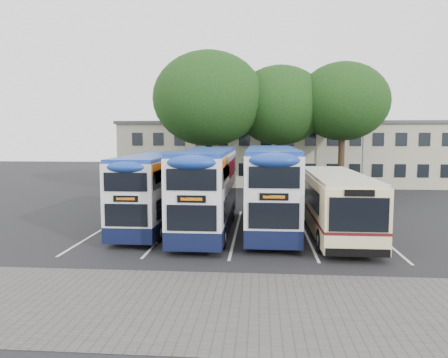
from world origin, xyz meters
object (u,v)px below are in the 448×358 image
Objects in this scene: lamp_post at (364,133)px; tree_left at (209,99)px; bus_dd_left at (153,188)px; bus_dd_mid at (207,187)px; bus_single at (335,200)px; tree_right at (343,102)px; tree_mid at (280,106)px; bus_dd_right at (271,185)px.

lamp_post is 0.79× the size of tree_left.
bus_dd_left is 0.93× the size of bus_dd_mid.
lamp_post is 0.89× the size of bus_single.
tree_right is at bearing 78.65° from bus_single.
tree_left reaches higher than tree_right.
bus_dd_left is 3.03m from bus_dd_mid.
lamp_post reaches higher than bus_dd_left.
tree_mid is at bearing 61.86° from bus_dd_left.
bus_dd_mid is (-9.16, -13.62, -5.21)m from tree_right.
bus_dd_right is (-5.92, -12.96, -5.17)m from tree_right.
bus_dd_left is at bearing -118.14° from tree_mid.
bus_dd_mid reaches higher than bus_single.
bus_dd_mid is (-11.23, -15.27, -2.78)m from lamp_post.
bus_dd_right is 3.31m from bus_single.
bus_dd_right is at bearing -114.55° from tree_right.
bus_dd_left reaches higher than bus_single.
lamp_post is 0.90× the size of bus_dd_mid.
bus_single is (3.17, -0.73, -0.62)m from bus_dd_right.
tree_right is at bearing 56.07° from bus_dd_mid.
bus_dd_left is (-1.59, -11.93, -5.58)m from tree_left.
bus_dd_mid is (2.96, -0.64, 0.16)m from bus_dd_left.
bus_dd_right is at bearing -118.68° from lamp_post.
tree_right is at bearing -141.44° from lamp_post.
lamp_post is at bearing 9.27° from tree_mid.
lamp_post is 0.85× the size of tree_right.
bus_dd_left is at bearing 167.82° from bus_dd_mid.
bus_single is (9.37, -0.71, -0.42)m from bus_dd_left.
bus_dd_mid is at bearing -123.93° from tree_right.
bus_dd_left is at bearing -97.60° from tree_left.
bus_dd_mid is 3.30m from bus_dd_right.
tree_mid is 1.03× the size of bus_dd_right.
tree_right is 1.14× the size of bus_dd_left.
tree_right is 17.22m from bus_dd_mid.
bus_single is at bearing -12.94° from bus_dd_right.
tree_right is at bearing -6.02° from tree_mid.
tree_left is at bearing 111.14° from bus_dd_right.
bus_dd_right is at bearing 0.14° from bus_dd_left.
tree_right reaches higher than bus_dd_right.
lamp_post is 0.89× the size of bus_dd_right.
tree_left is at bearing 96.21° from bus_dd_mid.
tree_left is at bearing -167.88° from lamp_post.
bus_dd_right is (-8.00, -14.62, -2.74)m from lamp_post.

